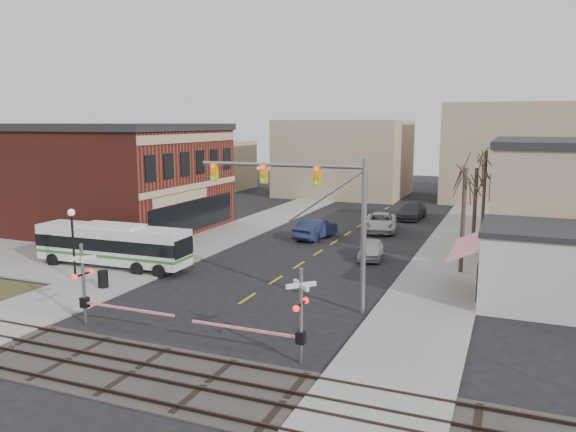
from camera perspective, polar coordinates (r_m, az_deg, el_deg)
The scene contains 23 objects.
ground at distance 30.00m, azimuth -5.87°, elevation -9.43°, with size 160.00×160.00×0.00m, color black.
sidewalk_west at distance 51.43m, azimuth -4.77°, elevation -1.35°, with size 5.00×60.00×0.12m, color gray.
sidewalk_east at distance 46.19m, azimuth 16.78°, elevation -2.97°, with size 5.00×60.00×0.12m, color gray.
plaza_west at distance 47.43m, azimuth -27.02°, elevation -3.30°, with size 20.00×10.00×0.11m, color gray.
ballast_strip at distance 23.74m, azimuth -15.27°, elevation -14.91°, with size 160.00×5.00×0.06m, color #332D28.
rail_tracks at distance 23.70m, azimuth -15.28°, elevation -14.72°, with size 160.00×3.91×0.14m.
brick_building at distance 57.79m, azimuth -22.41°, elevation 3.92°, with size 30.40×15.40×9.60m.
awning_shop at distance 32.97m, azimuth 26.00°, elevation -4.71°, with size 9.74×6.20×4.30m.
tree_east_a at distance 37.63m, azimuth 17.36°, elevation -0.44°, with size 0.28×0.28×6.75m.
tree_east_b at distance 43.56m, azimuth 18.43°, elevation 0.51°, with size 0.28×0.28×6.30m.
tree_east_c at distance 51.41m, azimuth 19.29°, elevation 2.28°, with size 0.28×0.28×7.20m.
transit_bus at distance 39.51m, azimuth -17.38°, elevation -2.77°, with size 11.00×2.73×2.81m.
traffic_signal_mast at distance 28.97m, azimuth 2.76°, elevation 1.54°, with size 9.32×0.30×8.00m.
rr_crossing_west at distance 28.66m, azimuth -19.41°, elevation -6.72°, with size 5.60×1.36×4.00m.
rr_crossing_east at distance 23.08m, azimuth 0.32°, elevation -10.10°, with size 5.60×1.36×4.00m.
street_lamp at distance 36.67m, azimuth -21.06°, elevation -1.27°, with size 0.44×0.44×4.40m.
trash_bin at distance 34.87m, azimuth -18.28°, elevation -6.10°, with size 0.60×0.60×1.00m, color black.
car_a at distance 40.86m, azimuth 8.39°, elevation -3.35°, with size 1.64×4.08×1.39m, color #A2A2A6.
car_b at distance 47.39m, azimuth 2.83°, elevation -1.31°, with size 1.76×5.05×1.67m, color #1B2243.
car_c at distance 51.14m, azimuth 9.38°, elevation -0.64°, with size 2.70×5.86×1.63m, color silver.
car_d at distance 58.36m, azimuth 12.46°, elevation 0.49°, with size 2.22×5.46×1.58m, color #3A3A3E.
pedestrian_near at distance 38.22m, azimuth -14.19°, elevation -3.87°, with size 0.69×0.45×1.88m, color brown.
pedestrian_far at distance 41.75m, azimuth -14.70°, elevation -3.00°, with size 0.76×0.59×1.56m, color #36335A.
Camera 1 is at (13.45, -25.00, 9.71)m, focal length 35.00 mm.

